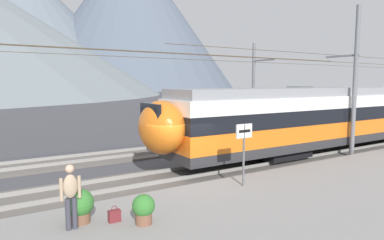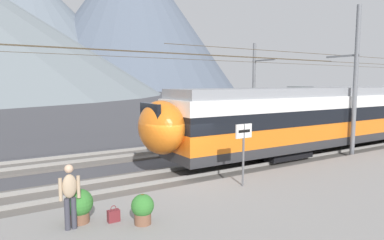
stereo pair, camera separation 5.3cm
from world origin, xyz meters
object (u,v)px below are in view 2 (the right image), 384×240
train_near_platform (382,111)px  catenary_mast_far_side (255,87)px  potted_plant_platform_edge (79,204)px  potted_plant_by_shelter (143,207)px  catenary_mast_mid (353,81)px  handbag_beside_passenger (114,216)px  platform_sign (244,141)px  train_far_track (375,103)px  passenger_walking (70,193)px

train_near_platform → catenary_mast_far_side: catenary_mast_far_side is taller
potted_plant_platform_edge → potted_plant_by_shelter: bearing=-34.8°
catenary_mast_far_side → catenary_mast_mid: bearing=-96.9°
catenary_mast_far_side → handbag_beside_passenger: (-15.24, -11.30, -3.24)m
platform_sign → potted_plant_platform_edge: bearing=-178.0°
train_far_track → potted_plant_platform_edge: (-29.24, -8.99, -1.32)m
train_near_platform → catenary_mast_mid: size_ratio=0.74×
platform_sign → passenger_walking: size_ratio=1.34×
train_near_platform → potted_plant_by_shelter: bearing=-166.7°
train_near_platform → catenary_mast_far_side: (-4.69, 7.29, 1.57)m
train_near_platform → catenary_mast_mid: (-5.76, -1.58, 1.98)m
catenary_mast_mid → potted_plant_platform_edge: bearing=-172.4°
catenary_mast_far_side → passenger_walking: size_ratio=27.63×
handbag_beside_passenger → potted_plant_platform_edge: size_ratio=0.49×
handbag_beside_passenger → catenary_mast_far_side: bearing=36.6°
potted_plant_platform_edge → catenary_mast_far_side: bearing=34.1°
passenger_walking → handbag_beside_passenger: size_ratio=3.76×
train_far_track → potted_plant_platform_edge: size_ratio=25.80×
passenger_walking → catenary_mast_mid: bearing=8.6°
train_near_platform → catenary_mast_far_side: bearing=122.8°
platform_sign → potted_plant_by_shelter: bearing=-165.1°
passenger_walking → platform_sign: bearing=4.8°
potted_plant_by_shelter → passenger_walking: bearing=158.6°
platform_sign → passenger_walking: 6.20m
passenger_walking → train_far_track: bearing=17.5°
catenary_mast_far_side → platform_sign: (-10.19, -10.67, -1.74)m
passenger_walking → handbag_beside_passenger: passenger_walking is taller
catenary_mast_far_side → potted_plant_by_shelter: size_ratio=57.96×
handbag_beside_passenger → potted_plant_by_shelter: bearing=-42.1°
catenary_mast_mid → train_near_platform: bearing=15.3°
train_far_track → potted_plant_platform_edge: 30.62m
train_far_track → potted_plant_by_shelter: 29.60m
train_near_platform → catenary_mast_mid: 6.29m
catenary_mast_mid → platform_sign: (-9.12, -1.80, -2.15)m
platform_sign → passenger_walking: (-6.14, -0.52, -0.72)m
train_far_track → platform_sign: size_ratio=10.43×
train_far_track → catenary_mast_far_side: bearing=171.9°
catenary_mast_mid → potted_plant_platform_edge: size_ratio=50.99×
train_far_track → platform_sign: train_far_track is taller
potted_plant_platform_edge → passenger_walking: bearing=-132.4°
train_near_platform → train_far_track: size_ratio=1.46×
potted_plant_platform_edge → potted_plant_by_shelter: potted_plant_platform_edge is taller
catenary_mast_mid → passenger_walking: bearing=-171.4°
platform_sign → catenary_mast_far_side: bearing=46.3°
train_near_platform → platform_sign: bearing=-167.2°
potted_plant_platform_edge → train_far_track: bearing=17.1°
catenary_mast_far_side → handbag_beside_passenger: size_ratio=103.83×
handbag_beside_passenger → train_near_platform: bearing=11.4°
handbag_beside_passenger → potted_plant_platform_edge: potted_plant_platform_edge is taller
train_far_track → potted_plant_by_shelter: bearing=-160.3°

